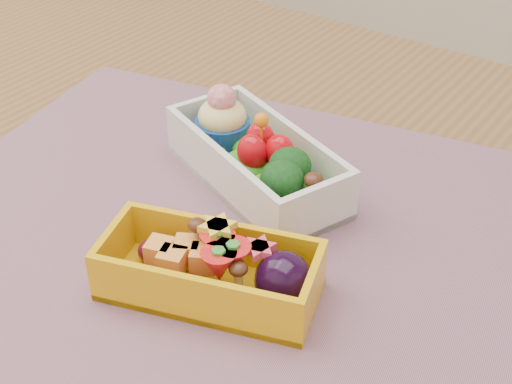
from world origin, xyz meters
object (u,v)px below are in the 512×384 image
Objects in this scene: table at (211,304)px; bento_yellow at (214,270)px; placemat at (244,233)px; bento_white at (256,159)px.

bento_yellow is (0.06, -0.07, 0.12)m from table.
bento_yellow is (0.02, -0.07, 0.02)m from placemat.
bento_yellow is at bearing -47.67° from table.
bento_yellow reaches higher than placemat.
placemat is at bearing -41.24° from bento_white.
table is at bearing -79.16° from bento_white.
placemat is 0.07m from bento_white.
bento_white reaches higher than bento_yellow.
placemat is (0.04, -0.00, 0.10)m from table.
bento_yellow is at bearing -45.37° from bento_white.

